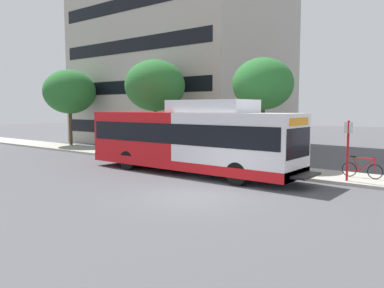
# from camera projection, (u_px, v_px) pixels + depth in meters

# --- Properties ---
(ground_plane) EXTENTS (120.00, 120.00, 0.00)m
(ground_plane) POSITION_uv_depth(u_px,v_px,m) (69.00, 174.00, 19.21)
(ground_plane) COLOR #4C4C51
(sidewalk_curb) EXTENTS (3.00, 56.00, 0.14)m
(sidewalk_curb) POSITION_uv_depth(u_px,v_px,m) (188.00, 161.00, 23.42)
(sidewalk_curb) COLOR #A8A399
(sidewalk_curb) RESTS_ON ground
(transit_bus) EXTENTS (2.58, 12.25, 3.65)m
(transit_bus) POSITION_uv_depth(u_px,v_px,m) (189.00, 139.00, 19.20)
(transit_bus) COLOR white
(transit_bus) RESTS_ON ground
(bus_stop_sign_pole) EXTENTS (0.10, 0.36, 2.60)m
(bus_stop_sign_pole) POSITION_uv_depth(u_px,v_px,m) (348.00, 146.00, 16.48)
(bus_stop_sign_pole) COLOR red
(bus_stop_sign_pole) RESTS_ON sidewalk_curb
(bicycle_parked) EXTENTS (0.52, 1.76, 1.02)m
(bicycle_parked) POSITION_uv_depth(u_px,v_px,m) (362.00, 169.00, 17.28)
(bicycle_parked) COLOR black
(bicycle_parked) RESTS_ON sidewalk_curb
(street_tree_near_stop) EXTENTS (3.31, 3.31, 5.84)m
(street_tree_near_stop) POSITION_uv_depth(u_px,v_px,m) (263.00, 84.00, 20.86)
(street_tree_near_stop) COLOR #4C3823
(street_tree_near_stop) RESTS_ON sidewalk_curb
(street_tree_mid_block) EXTENTS (4.09, 4.09, 6.39)m
(street_tree_mid_block) POSITION_uv_depth(u_px,v_px,m) (155.00, 86.00, 26.11)
(street_tree_mid_block) COLOR #4C3823
(street_tree_mid_block) RESTS_ON sidewalk_curb
(street_tree_far_block) EXTENTS (4.33, 4.33, 6.34)m
(street_tree_far_block) POSITION_uv_depth(u_px,v_px,m) (70.00, 92.00, 32.34)
(street_tree_far_block) COLOR #4C3823
(street_tree_far_block) RESTS_ON sidewalk_curb
(lattice_comm_tower) EXTENTS (1.10, 1.10, 30.71)m
(lattice_comm_tower) POSITION_uv_depth(u_px,v_px,m) (82.00, 51.00, 47.27)
(lattice_comm_tower) COLOR #B7B7BC
(lattice_comm_tower) RESTS_ON ground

